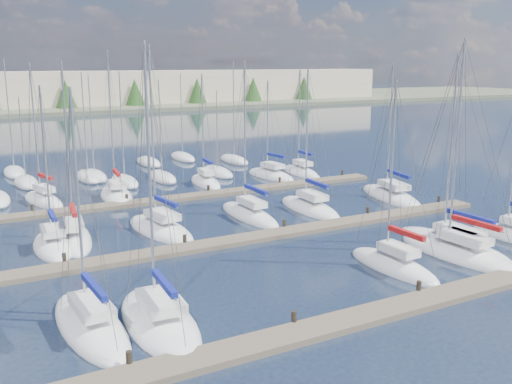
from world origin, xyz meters
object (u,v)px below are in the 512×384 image
sailboat_d (393,266)px  sailboat_e (458,253)px  sailboat_o (116,195)px  sailboat_m (391,196)px  sailboat_c (159,321)px  sailboat_p (206,182)px  sailboat_r (301,172)px  sailboat_l (310,208)px  sailboat_j (160,229)px  sailboat_i (75,238)px  sailboat_f (453,246)px  sailboat_q (271,175)px  sailboat_b (91,325)px  sailboat_n (44,200)px  sailboat_h (53,245)px  sailboat_k (249,215)px

sailboat_d → sailboat_e: bearing=-3.6°
sailboat_o → sailboat_m: sailboat_o is taller
sailboat_c → sailboat_p: bearing=65.7°
sailboat_r → sailboat_l: (-8.17, -13.92, -0.02)m
sailboat_m → sailboat_l: 9.09m
sailboat_j → sailboat_i: bearing=167.2°
sailboat_o → sailboat_f: bearing=-51.5°
sailboat_f → sailboat_r: bearing=77.5°
sailboat_m → sailboat_c: size_ratio=0.94×
sailboat_d → sailboat_l: 14.80m
sailboat_e → sailboat_r: bearing=74.1°
sailboat_o → sailboat_c: 27.85m
sailboat_e → sailboat_q: size_ratio=1.30×
sailboat_f → sailboat_d: size_ratio=1.12×
sailboat_e → sailboat_r: sailboat_e is taller
sailboat_m → sailboat_f: bearing=-102.9°
sailboat_p → sailboat_m: (12.62, -14.13, -0.02)m
sailboat_e → sailboat_j: size_ratio=1.01×
sailboat_e → sailboat_m: (7.21, 14.58, -0.01)m
sailboat_c → sailboat_l: (18.64, 14.76, -0.00)m
sailboat_l → sailboat_b: bearing=-145.4°
sailboat_q → sailboat_c: bearing=-134.3°
sailboat_p → sailboat_d: sailboat_d is taller
sailboat_r → sailboat_b: (-29.85, -27.58, -0.02)m
sailboat_e → sailboat_f: bearing=50.3°
sailboat_m → sailboat_e: bearing=-104.0°
sailboat_n → sailboat_f: bearing=-62.7°
sailboat_b → sailboat_q: 38.02m
sailboat_o → sailboat_q: bearing=11.5°
sailboat_q → sailboat_h: bearing=-156.5°
sailboat_q → sailboat_i: bearing=-156.5°
sailboat_k → sailboat_b: size_ratio=1.10×
sailboat_f → sailboat_h: bearing=150.0°
sailboat_o → sailboat_k: (7.70, -12.13, -0.00)m
sailboat_b → sailboat_i: size_ratio=0.91×
sailboat_e → sailboat_i: sailboat_e is taller
sailboat_h → sailboat_q: 29.19m
sailboat_m → sailboat_i: sailboat_i is taller
sailboat_h → sailboat_n: size_ratio=0.89×
sailboat_o → sailboat_p: 9.92m
sailboat_p → sailboat_q: (7.84, -0.02, -0.02)m
sailboat_f → sailboat_q: size_ratio=1.22×
sailboat_b → sailboat_q: sailboat_b is taller
sailboat_b → sailboat_d: (18.20, -0.73, 0.02)m
sailboat_i → sailboat_d: bearing=-35.8°
sailboat_e → sailboat_n: size_ratio=1.11×
sailboat_r → sailboat_j: size_ratio=0.87×
sailboat_r → sailboat_m: bearing=-82.1°
sailboat_r → sailboat_l: size_ratio=0.99×
sailboat_n → sailboat_i: 13.05m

